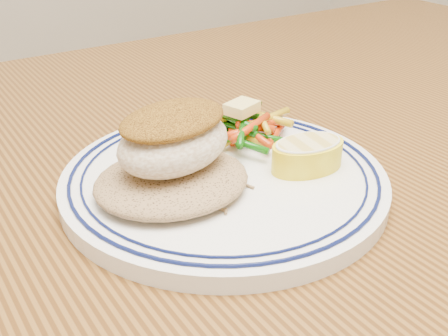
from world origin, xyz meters
TOP-DOWN VIEW (x-y plane):
  - dining_table at (0.00, 0.00)m, footprint 1.50×0.90m
  - plate at (-0.04, -0.03)m, footprint 0.28×0.28m
  - rice_pilaf at (-0.09, -0.03)m, footprint 0.13×0.11m
  - fish_fillet at (-0.08, -0.03)m, footprint 0.12×0.10m
  - vegetable_pile at (0.02, 0.02)m, footprint 0.11×0.10m
  - butter_pat at (0.01, 0.02)m, footprint 0.04×0.03m
  - lemon_wedge at (0.03, -0.06)m, footprint 0.07×0.07m

SIDE VIEW (x-z plane):
  - dining_table at x=0.00m, z-range 0.28..1.03m
  - plate at x=-0.04m, z-range 0.75..0.77m
  - rice_pilaf at x=-0.09m, z-range 0.77..0.79m
  - vegetable_pile at x=0.02m, z-range 0.77..0.79m
  - lemon_wedge at x=0.03m, z-range 0.77..0.79m
  - butter_pat at x=0.01m, z-range 0.79..0.80m
  - fish_fillet at x=-0.08m, z-range 0.78..0.83m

